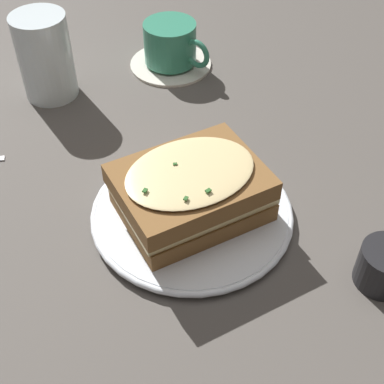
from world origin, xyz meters
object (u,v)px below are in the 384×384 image
at_px(water_glass, 45,57).
at_px(dinner_plate, 192,213).
at_px(teacup_with_saucer, 171,47).
at_px(sandwich, 191,190).

bearing_deg(water_glass, dinner_plate, -122.45).
height_order(teacup_with_saucer, water_glass, water_glass).
bearing_deg(sandwich, dinner_plate, 4.24).
height_order(sandwich, teacup_with_saucer, sandwich).
height_order(dinner_plate, water_glass, water_glass).
relative_size(dinner_plate, sandwich, 1.16).
xyz_separation_m(dinner_plate, sandwich, (-0.00, -0.00, 0.04)).
height_order(sandwich, water_glass, water_glass).
relative_size(dinner_plate, teacup_with_saucer, 1.70).
distance_m(dinner_plate, water_glass, 0.32).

